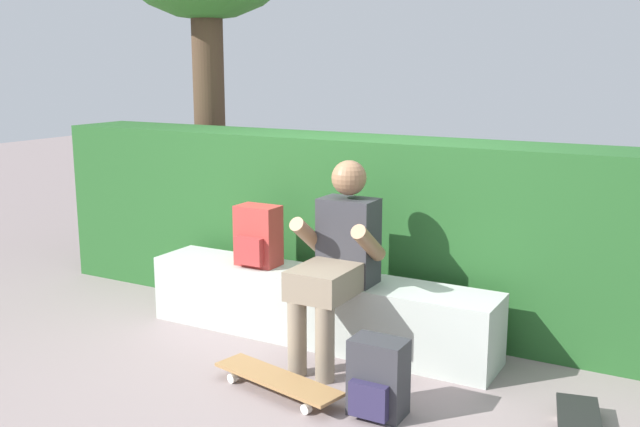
% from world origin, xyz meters
% --- Properties ---
extents(ground_plane, '(24.00, 24.00, 0.00)m').
position_xyz_m(ground_plane, '(0.00, 0.00, 0.00)').
color(ground_plane, gray).
extents(bench_main, '(2.35, 0.40, 0.44)m').
position_xyz_m(bench_main, '(0.00, 0.28, 0.22)').
color(bench_main, '#ADB5AC').
rests_on(bench_main, ground).
extents(person_skater, '(0.49, 0.62, 1.19)m').
position_xyz_m(person_skater, '(0.26, 0.07, 0.64)').
color(person_skater, '#333338').
rests_on(person_skater, ground).
extents(skateboard_near_person, '(0.82, 0.37, 0.09)m').
position_xyz_m(skateboard_near_person, '(0.20, -0.50, 0.07)').
color(skateboard_near_person, olive).
rests_on(skateboard_near_person, ground).
extents(backpack_on_bench, '(0.28, 0.23, 0.40)m').
position_xyz_m(backpack_on_bench, '(-0.44, 0.27, 0.63)').
color(backpack_on_bench, '#B23833').
rests_on(backpack_on_bench, bench_main).
extents(backpack_on_ground, '(0.28, 0.23, 0.40)m').
position_xyz_m(backpack_on_ground, '(0.77, -0.47, 0.19)').
color(backpack_on_ground, '#333338').
rests_on(backpack_on_ground, ground).
extents(hedge_row, '(4.80, 0.57, 1.26)m').
position_xyz_m(hedge_row, '(-0.09, 0.90, 0.63)').
color(hedge_row, '#235524').
rests_on(hedge_row, ground).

